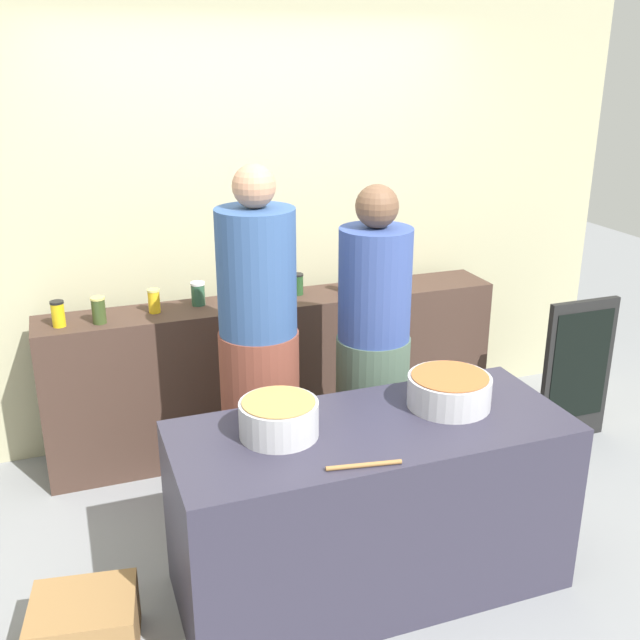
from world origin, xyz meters
name	(u,v)px	position (x,y,z in m)	size (l,w,h in m)	color
ground	(344,543)	(0.00, 0.00, 0.00)	(12.00, 12.00, 0.00)	gray
storefront_wall	(257,190)	(0.00, 1.45, 1.50)	(4.80, 0.12, 3.00)	#B2AE88
display_shelf	(278,372)	(0.00, 1.10, 0.46)	(2.70, 0.36, 0.92)	#412E25
prep_table	(371,507)	(0.00, -0.30, 0.40)	(1.70, 0.70, 0.80)	#302D3E
preserve_jar_0	(58,314)	(-1.20, 1.05, 0.99)	(0.07, 0.07, 0.14)	gold
preserve_jar_1	(99,310)	(-1.00, 1.03, 1.00)	(0.08, 0.08, 0.14)	#364820
preserve_jar_2	(154,301)	(-0.70, 1.10, 0.99)	(0.07, 0.07, 0.13)	yellow
preserve_jar_3	(198,294)	(-0.44, 1.15, 0.99)	(0.08, 0.08, 0.13)	#2C553C
preserve_jar_4	(248,293)	(-0.17, 1.08, 0.98)	(0.07, 0.07, 0.12)	#325F34
preserve_jar_5	(272,287)	(-0.01, 1.14, 0.99)	(0.08, 0.08, 0.13)	gold
preserve_jar_6	(297,284)	(0.15, 1.14, 0.99)	(0.07, 0.07, 0.13)	#234823
preserve_jar_7	(346,281)	(0.44, 1.09, 0.99)	(0.08, 0.08, 0.13)	#491043
preserve_jar_8	(373,277)	(0.62, 1.11, 0.99)	(0.09, 0.09, 0.13)	brown
cooking_pot_left	(279,418)	(-0.39, -0.24, 0.88)	(0.33, 0.33, 0.15)	#B7B7BC
cooking_pot_center	(449,391)	(0.39, -0.24, 0.87)	(0.37, 0.37, 0.14)	#B7B7BC
wooden_spoon	(364,465)	(-0.17, -0.59, 0.81)	(0.02, 0.02, 0.29)	#9E703D
cook_with_tongs	(259,366)	(-0.29, 0.44, 0.82)	(0.40, 0.40, 1.80)	brown
cook_in_cap	(373,366)	(0.29, 0.35, 0.76)	(0.38, 0.38, 1.69)	#4A604E
bread_crate	(85,627)	(-1.23, -0.30, 0.12)	(0.41, 0.34, 0.25)	olive
chalkboard_sign	(577,370)	(1.72, 0.50, 0.46)	(0.47, 0.05, 0.90)	black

